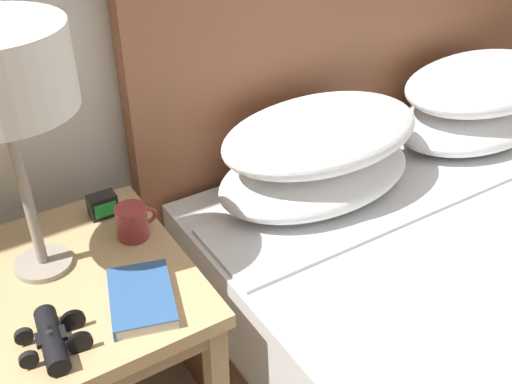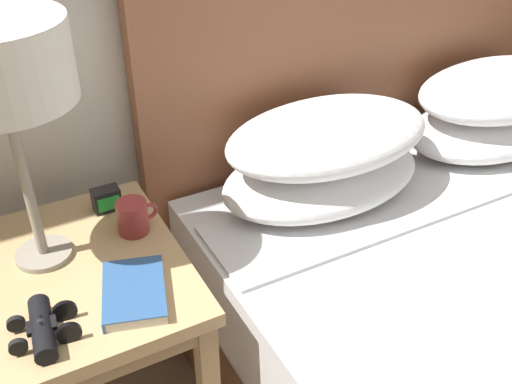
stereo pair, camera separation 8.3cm
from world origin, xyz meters
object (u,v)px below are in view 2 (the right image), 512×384
object	(u,v)px
coffee_mug	(133,217)
alarm_clock	(106,199)
nightstand	(60,303)
book_on_nightstand	(133,292)
binoculars_pair	(43,328)

from	to	relation	value
coffee_mug	alarm_clock	xyz separation A→B (m)	(-0.03, 0.12, -0.01)
nightstand	book_on_nightstand	xyz separation A→B (m)	(0.14, -0.15, 0.10)
coffee_mug	alarm_clock	size ratio (longest dim) A/B	1.47
nightstand	coffee_mug	xyz separation A→B (m)	(0.21, 0.07, 0.13)
binoculars_pair	coffee_mug	bearing A→B (deg)	42.62
binoculars_pair	alarm_clock	xyz separation A→B (m)	(0.24, 0.37, 0.01)
nightstand	binoculars_pair	size ratio (longest dim) A/B	3.98
nightstand	coffee_mug	world-z (taller)	coffee_mug
book_on_nightstand	alarm_clock	size ratio (longest dim) A/B	3.20
binoculars_pair	alarm_clock	distance (m)	0.44
coffee_mug	binoculars_pair	bearing A→B (deg)	-137.38
binoculars_pair	coffee_mug	size ratio (longest dim) A/B	1.58
nightstand	alarm_clock	world-z (taller)	alarm_clock
book_on_nightstand	alarm_clock	world-z (taller)	alarm_clock
book_on_nightstand	coffee_mug	bearing A→B (deg)	70.91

